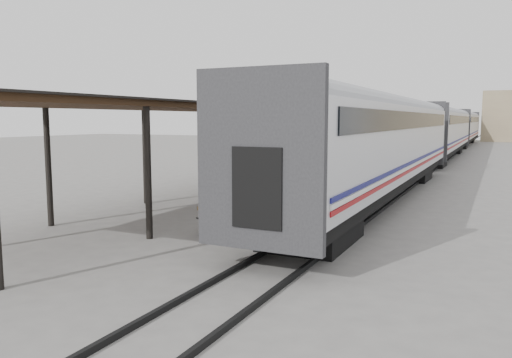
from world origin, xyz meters
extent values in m
plane|color=slate|center=(0.00, 0.00, 0.00)|extent=(160.00, 160.00, 0.00)
cube|color=silver|center=(3.20, 8.00, 2.60)|extent=(3.00, 24.00, 2.90)
cube|color=#28282B|center=(3.20, -3.90, 2.60)|extent=(3.04, 0.22, 3.50)
cube|color=black|center=(1.68, 8.00, 3.50)|extent=(0.04, 22.08, 0.65)
cube|color=black|center=(3.20, 8.00, 0.90)|extent=(2.55, 23.04, 0.50)
cube|color=silver|center=(3.20, 34.00, 2.60)|extent=(3.00, 24.00, 2.90)
cube|color=#28282B|center=(3.20, 22.10, 2.60)|extent=(3.04, 0.22, 3.50)
cube|color=black|center=(1.68, 34.00, 3.50)|extent=(0.04, 22.08, 0.65)
cube|color=black|center=(3.20, 34.00, 0.90)|extent=(2.55, 23.04, 0.50)
cube|color=silver|center=(3.20, 60.00, 2.60)|extent=(3.00, 24.00, 2.90)
cube|color=#28282B|center=(3.20, 48.10, 2.60)|extent=(3.04, 0.22, 3.50)
cube|color=black|center=(1.68, 60.00, 3.50)|extent=(0.04, 22.08, 0.65)
cube|color=black|center=(3.20, 60.00, 0.90)|extent=(2.55, 23.04, 0.50)
cube|color=black|center=(1.95, -0.50, 2.15)|extent=(0.50, 1.70, 2.00)
imported|color=beige|center=(1.95, -0.50, 2.01)|extent=(0.72, 0.89, 1.72)
cube|color=#996242|center=(1.55, -0.65, 1.40)|extent=(0.57, 0.25, 0.42)
cube|color=#422B19|center=(-3.40, 24.00, 4.00)|extent=(4.60, 64.00, 0.18)
cube|color=black|center=(-3.40, 24.00, 4.12)|extent=(4.90, 64.30, 0.06)
cylinder|color=black|center=(-5.45, 24.00, 2.00)|extent=(0.20, 0.20, 4.00)
cylinder|color=black|center=(-5.45, 55.00, 2.00)|extent=(0.20, 0.20, 4.00)
cylinder|color=black|center=(-1.35, 24.00, 2.00)|extent=(0.20, 0.20, 4.00)
cylinder|color=black|center=(-1.35, 55.00, 2.00)|extent=(0.20, 0.20, 4.00)
cube|color=black|center=(2.48, 34.00, 0.06)|extent=(0.10, 150.00, 0.12)
cube|color=black|center=(3.92, 34.00, 0.06)|extent=(0.10, 150.00, 0.12)
cube|color=tan|center=(-10.00, 82.00, 3.00)|extent=(12.00, 8.00, 6.00)
cube|color=brown|center=(0.49, 0.17, 0.80)|extent=(1.82, 2.64, 0.12)
cube|color=black|center=(0.49, 0.17, 0.45)|extent=(1.70, 2.52, 0.06)
cylinder|color=black|center=(-0.23, -0.63, 0.20)|extent=(0.18, 0.41, 0.40)
cylinder|color=black|center=(0.73, -0.88, 0.20)|extent=(0.18, 0.41, 0.40)
cylinder|color=black|center=(0.25, 1.21, 0.20)|extent=(0.18, 0.41, 0.40)
cylinder|color=black|center=(1.22, 0.96, 0.20)|extent=(0.18, 0.41, 0.40)
cube|color=#37383A|center=(0.37, 0.78, 0.98)|extent=(0.74, 0.54, 0.24)
cube|color=#996242|center=(0.92, 0.78, 0.95)|extent=(0.60, 0.51, 0.19)
cube|color=black|center=(0.18, 0.33, 0.97)|extent=(0.58, 0.44, 0.22)
cube|color=#45462A|center=(0.81, 0.22, 0.96)|extent=(0.66, 0.56, 0.20)
cube|color=#513720|center=(0.39, 0.67, 1.18)|extent=(0.63, 0.52, 0.20)
cube|color=#996242|center=(0.28, 0.26, 1.21)|extent=(0.59, 0.44, 0.22)
cube|color=#37383A|center=(0.48, 0.62, 1.35)|extent=(0.46, 0.36, 0.15)
cube|color=black|center=(0.78, 0.25, 1.12)|extent=(0.54, 0.51, 0.16)
cube|color=maroon|center=(-2.54, 15.07, 0.55)|extent=(1.24, 1.67, 0.90)
cube|color=maroon|center=(-2.64, 15.45, 1.14)|extent=(0.97, 0.79, 0.35)
cylinder|color=black|center=(-2.79, 14.44, 0.18)|extent=(0.21, 0.38, 0.36)
cylinder|color=black|center=(-2.02, 14.64, 0.18)|extent=(0.21, 0.38, 0.36)
cylinder|color=black|center=(-3.07, 15.50, 0.18)|extent=(0.21, 0.38, 0.36)
cylinder|color=black|center=(-2.30, 15.70, 0.18)|extent=(0.21, 0.38, 0.36)
imported|color=navy|center=(0.74, -0.48, 1.82)|extent=(0.68, 0.82, 1.91)
imported|color=black|center=(-3.47, 14.07, 0.98)|extent=(1.23, 0.77, 1.95)
camera|label=1|loc=(7.92, -13.68, 3.54)|focal=35.00mm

